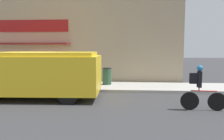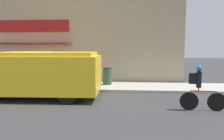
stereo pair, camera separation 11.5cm
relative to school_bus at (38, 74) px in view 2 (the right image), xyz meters
name	(u,v)px [view 2 (the right image)]	position (x,y,z in m)	size (l,w,h in m)	color
ground_plane	(34,91)	(-0.82, 1.31, -1.03)	(70.00, 70.00, 0.00)	#38383A
sidewalk	(44,86)	(-0.82, 2.50, -0.96)	(28.00, 2.38, 0.13)	#ADAAA3
storefront	(52,34)	(-0.85, 4.01, 1.87)	(15.50, 1.05, 5.82)	tan
school_bus	(38,74)	(0.00, 0.00, 0.00)	(5.78, 2.79, 1.94)	yellow
cyclist	(200,89)	(6.21, -1.35, -0.27)	(1.52, 0.21, 1.54)	black
trash_bin	(107,76)	(2.62, 2.82, -0.44)	(0.48, 0.48, 0.90)	#2D5138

